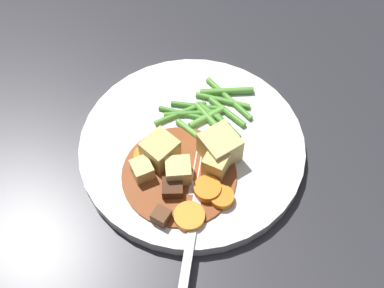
% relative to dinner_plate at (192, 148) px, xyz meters
% --- Properties ---
extents(ground_plane, '(3.00, 3.00, 0.00)m').
position_rel_dinner_plate_xyz_m(ground_plane, '(0.00, 0.00, -0.01)').
color(ground_plane, '#2D2D33').
extents(dinner_plate, '(0.28, 0.28, 0.02)m').
position_rel_dinner_plate_xyz_m(dinner_plate, '(0.00, 0.00, 0.00)').
color(dinner_plate, white).
rests_on(dinner_plate, ground_plane).
extents(stew_sauce, '(0.14, 0.14, 0.00)m').
position_rel_dinner_plate_xyz_m(stew_sauce, '(0.05, 0.00, 0.01)').
color(stew_sauce, brown).
rests_on(stew_sauce, dinner_plate).
extents(carrot_slice_0, '(0.03, 0.03, 0.01)m').
position_rel_dinner_plate_xyz_m(carrot_slice_0, '(0.04, -0.04, 0.02)').
color(carrot_slice_0, orange).
rests_on(carrot_slice_0, dinner_plate).
extents(carrot_slice_1, '(0.04, 0.04, 0.01)m').
position_rel_dinner_plate_xyz_m(carrot_slice_1, '(0.06, 0.04, 0.02)').
color(carrot_slice_1, orange).
rests_on(carrot_slice_1, dinner_plate).
extents(carrot_slice_2, '(0.03, 0.03, 0.01)m').
position_rel_dinner_plate_xyz_m(carrot_slice_2, '(0.06, 0.06, 0.01)').
color(carrot_slice_2, orange).
rests_on(carrot_slice_2, dinner_plate).
extents(carrot_slice_3, '(0.05, 0.05, 0.01)m').
position_rel_dinner_plate_xyz_m(carrot_slice_3, '(0.10, 0.03, 0.01)').
color(carrot_slice_3, orange).
rests_on(carrot_slice_3, dinner_plate).
extents(potato_chunk_0, '(0.03, 0.03, 0.03)m').
position_rel_dinner_plate_xyz_m(potato_chunk_0, '(0.03, 0.04, 0.02)').
color(potato_chunk_0, '#DBBC6B').
rests_on(potato_chunk_0, dinner_plate).
extents(potato_chunk_1, '(0.03, 0.03, 0.02)m').
position_rel_dinner_plate_xyz_m(potato_chunk_1, '(0.06, -0.04, 0.02)').
color(potato_chunk_1, '#E5CC7A').
rests_on(potato_chunk_1, dinner_plate).
extents(potato_chunk_2, '(0.05, 0.05, 0.03)m').
position_rel_dinner_plate_xyz_m(potato_chunk_2, '(0.03, -0.03, 0.03)').
color(potato_chunk_2, '#DBBC6B').
rests_on(potato_chunk_2, dinner_plate).
extents(potato_chunk_3, '(0.04, 0.04, 0.03)m').
position_rel_dinner_plate_xyz_m(potato_chunk_3, '(0.05, 0.00, 0.02)').
color(potato_chunk_3, '#E5CC7A').
rests_on(potato_chunk_3, dinner_plate).
extents(potato_chunk_4, '(0.06, 0.06, 0.04)m').
position_rel_dinner_plate_xyz_m(potato_chunk_4, '(0.01, 0.04, 0.03)').
color(potato_chunk_4, '#E5CC7A').
rests_on(potato_chunk_4, dinner_plate).
extents(meat_chunk_0, '(0.03, 0.03, 0.02)m').
position_rel_dinner_plate_xyz_m(meat_chunk_0, '(0.07, -0.00, 0.02)').
color(meat_chunk_0, '#4C2B19').
rests_on(meat_chunk_0, dinner_plate).
extents(meat_chunk_1, '(0.02, 0.02, 0.02)m').
position_rel_dinner_plate_xyz_m(meat_chunk_1, '(0.11, 0.00, 0.02)').
color(meat_chunk_1, brown).
rests_on(meat_chunk_1, dinner_plate).
extents(green_bean_0, '(0.06, 0.05, 0.01)m').
position_rel_dinner_plate_xyz_m(green_bean_0, '(-0.04, -0.03, 0.01)').
color(green_bean_0, '#599E38').
rests_on(green_bean_0, dinner_plate).
extents(green_bean_1, '(0.05, 0.04, 0.01)m').
position_rel_dinner_plate_xyz_m(green_bean_1, '(-0.04, 0.01, 0.01)').
color(green_bean_1, '#66AD42').
rests_on(green_bean_1, dinner_plate).
extents(green_bean_2, '(0.03, 0.06, 0.01)m').
position_rel_dinner_plate_xyz_m(green_bean_2, '(-0.04, -0.02, 0.01)').
color(green_bean_2, '#4C8E33').
rests_on(green_bean_2, dinner_plate).
extents(green_bean_3, '(0.02, 0.07, 0.01)m').
position_rel_dinner_plate_xyz_m(green_bean_3, '(-0.05, -0.01, 0.01)').
color(green_bean_3, '#4C8E33').
rests_on(green_bean_3, dinner_plate).
extents(green_bean_4, '(0.05, 0.07, 0.01)m').
position_rel_dinner_plate_xyz_m(green_bean_4, '(-0.08, 0.02, 0.01)').
color(green_bean_4, '#599E38').
rests_on(green_bean_4, dinner_plate).
extents(green_bean_5, '(0.03, 0.06, 0.01)m').
position_rel_dinner_plate_xyz_m(green_bean_5, '(-0.01, -0.00, 0.01)').
color(green_bean_5, '#66AD42').
rests_on(green_bean_5, dinner_plate).
extents(green_bean_6, '(0.05, 0.07, 0.01)m').
position_rel_dinner_plate_xyz_m(green_bean_6, '(-0.03, 0.02, 0.01)').
color(green_bean_6, '#599E38').
rests_on(green_bean_6, dinner_plate).
extents(green_bean_7, '(0.01, 0.07, 0.01)m').
position_rel_dinner_plate_xyz_m(green_bean_7, '(-0.04, -0.02, 0.01)').
color(green_bean_7, '#4C8E33').
rests_on(green_bean_7, dinner_plate).
extents(green_bean_8, '(0.03, 0.06, 0.01)m').
position_rel_dinner_plate_xyz_m(green_bean_8, '(-0.06, 0.03, 0.01)').
color(green_bean_8, '#599E38').
rests_on(green_bean_8, dinner_plate).
extents(green_bean_9, '(0.03, 0.05, 0.01)m').
position_rel_dinner_plate_xyz_m(green_bean_9, '(-0.04, 0.03, 0.01)').
color(green_bean_9, '#4C8E33').
rests_on(green_bean_9, dinner_plate).
extents(green_bean_10, '(0.01, 0.07, 0.01)m').
position_rel_dinner_plate_xyz_m(green_bean_10, '(-0.07, 0.02, 0.01)').
color(green_bean_10, '#599E38').
rests_on(green_bean_10, dinner_plate).
extents(green_bean_11, '(0.03, 0.07, 0.01)m').
position_rel_dinner_plate_xyz_m(green_bean_11, '(-0.09, 0.02, 0.01)').
color(green_bean_11, '#599E38').
rests_on(green_bean_11, dinner_plate).
extents(green_bean_12, '(0.03, 0.05, 0.01)m').
position_rel_dinner_plate_xyz_m(green_bean_12, '(-0.05, 0.01, 0.01)').
color(green_bean_12, '#4C8E33').
rests_on(green_bean_12, dinner_plate).
extents(fork, '(0.18, 0.05, 0.00)m').
position_rel_dinner_plate_xyz_m(fork, '(0.09, 0.03, 0.01)').
color(fork, silver).
rests_on(fork, dinner_plate).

